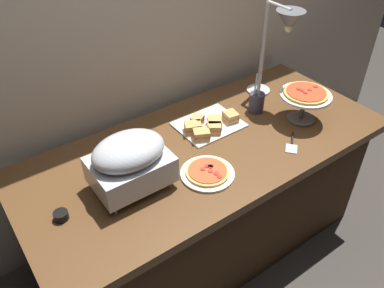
{
  "coord_description": "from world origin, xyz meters",
  "views": [
    {
      "loc": [
        -0.97,
        -1.22,
        1.98
      ],
      "look_at": [
        -0.1,
        0.0,
        0.81
      ],
      "focal_mm": 37.01,
      "sensor_mm": 36.0,
      "label": 1
    }
  ],
  "objects": [
    {
      "name": "buffet_table",
      "position": [
        0.0,
        0.0,
        0.39
      ],
      "size": [
        1.9,
        0.84,
        0.76
      ],
      "color": "brown",
      "rests_on": "ground_plane"
    },
    {
      "name": "utensil_holder",
      "position": [
        0.41,
        0.09,
        0.82
      ],
      "size": [
        0.08,
        0.08,
        0.23
      ],
      "color": "#383347",
      "rests_on": "buffet_table"
    },
    {
      "name": "serving_spatula",
      "position": [
        0.35,
        -0.24,
        0.76
      ],
      "size": [
        0.15,
        0.14,
        0.01
      ],
      "color": "#B7BABF",
      "rests_on": "buffet_table"
    },
    {
      "name": "pizza_plate_center",
      "position": [
        0.56,
        -0.11,
        0.9
      ],
      "size": [
        0.27,
        0.27,
        0.18
      ],
      "color": "#595B60",
      "rests_on": "buffet_table"
    },
    {
      "name": "back_wall",
      "position": [
        0.0,
        0.5,
        1.2
      ],
      "size": [
        4.4,
        0.04,
        2.4
      ],
      "primitive_type": "cube",
      "color": "#B7A893",
      "rests_on": "ground_plane"
    },
    {
      "name": "ground_plane",
      "position": [
        0.0,
        0.0,
        0.0
      ],
      "size": [
        8.0,
        8.0,
        0.0
      ],
      "primitive_type": "plane",
      "color": "#38332D"
    },
    {
      "name": "sandwich_platter",
      "position": [
        0.09,
        0.11,
        0.78
      ],
      "size": [
        0.33,
        0.26,
        0.06
      ],
      "color": "white",
      "rests_on": "buffet_table"
    },
    {
      "name": "pizza_plate_front",
      "position": [
        -0.13,
        -0.17,
        0.77
      ],
      "size": [
        0.25,
        0.25,
        0.03
      ],
      "color": "white",
      "rests_on": "buffet_table"
    },
    {
      "name": "chafing_dish",
      "position": [
        -0.45,
        -0.04,
        0.91
      ],
      "size": [
        0.33,
        0.24,
        0.27
      ],
      "color": "#B7BABF",
      "rests_on": "buffet_table"
    },
    {
      "name": "sauce_cup_near",
      "position": [
        -0.77,
        -0.04,
        0.78
      ],
      "size": [
        0.06,
        0.06,
        0.04
      ],
      "color": "black",
      "rests_on": "buffet_table"
    },
    {
      "name": "heat_lamp",
      "position": [
        0.57,
        0.12,
        1.19
      ],
      "size": [
        0.15,
        0.3,
        0.55
      ],
      "color": "#B7BABF",
      "rests_on": "buffet_table"
    }
  ]
}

